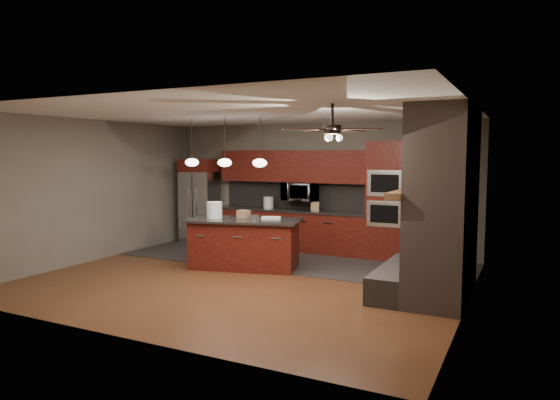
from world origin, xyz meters
The scene contains 22 objects.
ground centered at (0.00, 0.00, 0.00)m, with size 7.00×7.00×0.00m, color brown.
ceiling centered at (0.00, 0.00, 2.80)m, with size 7.00×6.00×0.02m, color white.
back_wall centered at (0.00, 3.00, 1.40)m, with size 7.00×0.02×2.80m, color #6D6657.
right_wall centered at (3.50, 0.00, 1.40)m, with size 0.02×6.00×2.80m, color #6D6657.
left_wall centered at (-3.50, 0.00, 1.40)m, with size 0.02×6.00×2.80m, color #6D6657.
slate_tile_patch centered at (0.00, 1.80, 0.01)m, with size 7.00×2.40×0.01m, color #2C2A28.
fireplace_column centered at (3.04, 0.40, 1.30)m, with size 1.30×2.10×2.80m.
back_cabinetry centered at (-0.48, 2.74, 0.89)m, with size 3.59×0.64×2.20m.
oven_tower centered at (1.70, 2.69, 1.19)m, with size 0.80×0.63×2.38m.
microwave centered at (-0.27, 2.75, 1.30)m, with size 0.73×0.41×0.50m, color silver.
refrigerator centered at (-2.81, 2.62, 1.00)m, with size 0.85×0.75×2.00m.
kitchen_island centered at (-0.48, 0.69, 0.47)m, with size 2.25×1.43×0.92m.
white_bucket centered at (-1.04, 0.56, 1.07)m, with size 0.29×0.29×0.31m, color white.
paint_can centered at (-0.15, 0.50, 0.98)m, with size 0.17×0.17×0.11m, color #AFAEB3.
paint_tray centered at (-0.06, 0.96, 0.94)m, with size 0.35×0.25×0.04m, color white.
cardboard_box centered at (-0.60, 0.87, 0.99)m, with size 0.22×0.16×0.14m, color #916B4A.
counter_bucket centered at (-1.03, 2.70, 1.03)m, with size 0.23×0.23×0.26m, color silver.
counter_box centered at (0.13, 2.65, 1.00)m, with size 0.18×0.14×0.20m, color tan.
pendant_left centered at (-1.65, 0.70, 1.96)m, with size 0.26×0.26×0.92m.
pendant_center centered at (-0.90, 0.70, 1.96)m, with size 0.26×0.26×0.92m.
pendant_right centered at (-0.15, 0.70, 1.96)m, with size 0.26×0.26×0.92m.
ceiling_fan centered at (1.80, -0.80, 2.46)m, with size 1.27×1.33×0.41m.
Camera 1 is at (4.21, -7.20, 2.12)m, focal length 32.00 mm.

